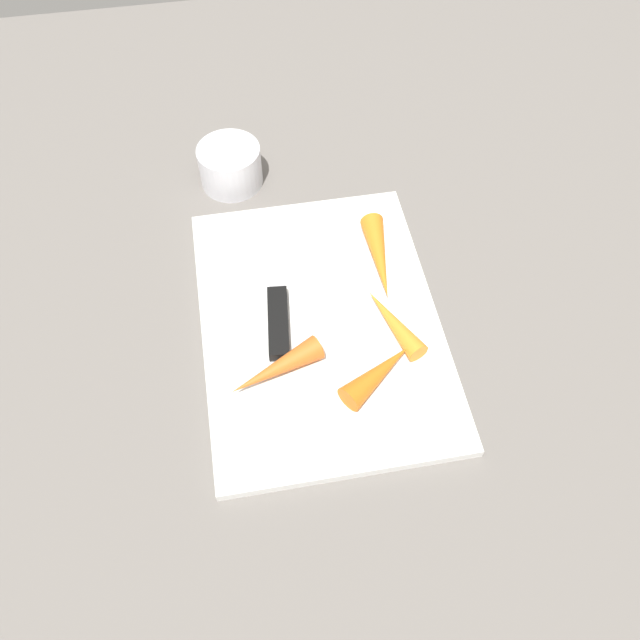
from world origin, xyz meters
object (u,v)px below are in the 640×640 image
(carrot_shortest, at_px, (379,373))
(small_bowl, at_px, (230,166))
(cutting_board, at_px, (320,323))
(knife, at_px, (278,314))
(carrot_short, at_px, (393,322))
(carrot_long, at_px, (275,369))
(carrot_longest, at_px, (379,257))

(carrot_shortest, distance_m, small_bowl, 0.35)
(cutting_board, xyz_separation_m, knife, (0.01, 0.04, 0.01))
(cutting_board, bearing_deg, small_bowl, 16.66)
(carrot_short, bearing_deg, small_bowl, 7.92)
(carrot_short, bearing_deg, knife, 52.61)
(carrot_short, xyz_separation_m, small_bowl, (0.27, 0.15, 0.00))
(carrot_long, xyz_separation_m, carrot_shortest, (-0.02, -0.10, 0.00))
(carrot_long, relative_size, small_bowl, 1.27)
(carrot_short, bearing_deg, carrot_long, 84.64)
(carrot_longest, height_order, carrot_short, carrot_longest)
(cutting_board, distance_m, knife, 0.05)
(carrot_long, bearing_deg, carrot_shortest, 145.45)
(knife, xyz_separation_m, carrot_short, (-0.04, -0.12, 0.01))
(knife, distance_m, carrot_longest, 0.14)
(cutting_board, xyz_separation_m, carrot_shortest, (-0.08, -0.05, 0.02))
(small_bowl, bearing_deg, cutting_board, -163.34)
(carrot_longest, xyz_separation_m, small_bowl, (0.18, 0.16, 0.00))
(carrot_longest, distance_m, small_bowl, 0.24)
(carrot_shortest, xyz_separation_m, carrot_short, (0.06, -0.03, -0.00))
(knife, xyz_separation_m, small_bowl, (0.24, 0.03, 0.01))
(knife, distance_m, small_bowl, 0.24)
(knife, bearing_deg, carrot_shortest, -130.43)
(knife, relative_size, carrot_short, 2.13)
(carrot_shortest, xyz_separation_m, small_bowl, (0.33, 0.12, 0.00))
(knife, xyz_separation_m, carrot_long, (-0.07, 0.01, 0.01))
(cutting_board, height_order, carrot_longest, carrot_longest)
(cutting_board, bearing_deg, carrot_long, 137.04)
(carrot_longest, distance_m, carrot_short, 0.09)
(knife, bearing_deg, carrot_longest, -60.82)
(carrot_long, bearing_deg, carrot_longest, -159.53)
(carrot_long, distance_m, small_bowl, 0.31)
(carrot_shortest, bearing_deg, carrot_longest, 43.18)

